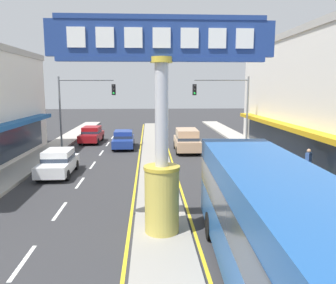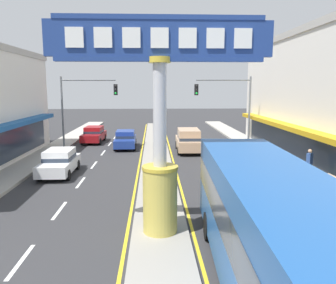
{
  "view_description": "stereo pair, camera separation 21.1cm",
  "coord_description": "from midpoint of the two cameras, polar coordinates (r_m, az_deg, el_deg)",
  "views": [
    {
      "loc": [
        -0.44,
        -5.16,
        5.3
      ],
      "look_at": [
        0.5,
        11.58,
        2.6
      ],
      "focal_mm": 36.49,
      "sensor_mm": 36.0,
      "label": 1
    },
    {
      "loc": [
        -0.23,
        -5.17,
        5.3
      ],
      "look_at": [
        0.5,
        11.58,
        2.6
      ],
      "focal_mm": 36.49,
      "sensor_mm": 36.0,
      "label": 2
    }
  ],
  "objects": [
    {
      "name": "sedan_near_left_lane",
      "position": [
        30.18,
        -7.65,
        0.47
      ],
      "size": [
        1.92,
        4.34,
        1.53
      ],
      "color": "navy",
      "rests_on": "ground"
    },
    {
      "name": "sidewalk_left",
      "position": [
        23.36,
        -24.29,
        -4.57
      ],
      "size": [
        2.21,
        60.0,
        0.18
      ],
      "primitive_type": "cube",
      "color": "#ADA89E",
      "rests_on": "ground"
    },
    {
      "name": "suv_near_right_lane",
      "position": [
        13.92,
        24.35,
        -9.76
      ],
      "size": [
        2.05,
        4.64,
        1.9
      ],
      "color": "tan",
      "rests_on": "ground"
    },
    {
      "name": "lane_markings",
      "position": [
        22.45,
        -2.29,
        -4.51
      ],
      "size": [
        8.8,
        52.0,
        0.01
      ],
      "color": "silver",
      "rests_on": "ground"
    },
    {
      "name": "traffic_light_left_side",
      "position": [
        30.31,
        -14.62,
        6.86
      ],
      "size": [
        4.86,
        0.46,
        6.2
      ],
      "color": "slate",
      "rests_on": "ground"
    },
    {
      "name": "traffic_light_right_side",
      "position": [
        29.65,
        9.71,
        6.98
      ],
      "size": [
        4.86,
        0.46,
        6.2
      ],
      "color": "slate",
      "rests_on": "ground"
    },
    {
      "name": "median_strip",
      "position": [
        23.75,
        -2.34,
        -3.58
      ],
      "size": [
        2.06,
        52.0,
        0.14
      ],
      "primitive_type": "cube",
      "color": "gray",
      "rests_on": "ground"
    },
    {
      "name": "suv_far_left_oncoming",
      "position": [
        28.2,
        2.95,
        0.33
      ],
      "size": [
        2.01,
        4.62,
        1.9
      ],
      "color": "tan",
      "rests_on": "ground"
    },
    {
      "name": "pedestrian_near_kerb",
      "position": [
        20.53,
        22.1,
        -3.14
      ],
      "size": [
        0.44,
        0.43,
        1.75
      ],
      "color": "#336B3D",
      "rests_on": "sidewalk_right"
    },
    {
      "name": "bus_mid_left_lane",
      "position": [
        9.01,
        17.1,
        -13.66
      ],
      "size": [
        3.01,
        11.3,
        3.26
      ],
      "color": "#1E5199",
      "rests_on": "ground"
    },
    {
      "name": "sedan_far_right_lane",
      "position": [
        21.88,
        -18.13,
        -3.21
      ],
      "size": [
        1.87,
        4.32,
        1.53
      ],
      "color": "white",
      "rests_on": "ground"
    },
    {
      "name": "district_sign",
      "position": [
        11.78,
        -1.58,
        2.41
      ],
      "size": [
        7.58,
        1.29,
        7.5
      ],
      "color": "gold",
      "rests_on": "median_strip"
    },
    {
      "name": "sidewalk_right",
      "position": [
        23.61,
        19.51,
        -4.14
      ],
      "size": [
        2.21,
        60.0,
        0.18
      ],
      "primitive_type": "cube",
      "color": "#ADA89E",
      "rests_on": "ground"
    },
    {
      "name": "sedan_kerb_right",
      "position": [
        33.77,
        -12.82,
        1.24
      ],
      "size": [
        1.95,
        4.36,
        1.53
      ],
      "color": "maroon",
      "rests_on": "ground"
    }
  ]
}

